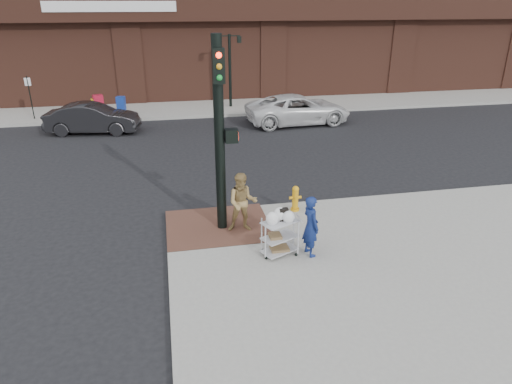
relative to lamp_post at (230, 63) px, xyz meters
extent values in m
plane|color=black|center=(-2.00, -16.00, -2.62)|extent=(220.00, 220.00, 0.00)
cube|color=gray|center=(10.50, 16.00, -2.54)|extent=(65.00, 36.00, 0.15)
cube|color=brown|center=(-2.60, -15.10, -2.46)|extent=(2.80, 2.40, 0.01)
cylinder|color=black|center=(0.00, 0.00, -0.47)|extent=(0.16, 0.16, 4.00)
cube|color=black|center=(0.00, 0.00, 1.43)|extent=(1.20, 0.06, 0.06)
cube|color=black|center=(-0.55, 0.00, 1.23)|extent=(0.22, 0.22, 0.35)
cube|color=black|center=(0.55, 0.00, 1.23)|extent=(0.22, 0.22, 0.35)
cylinder|color=black|center=(-10.50, -1.00, -1.37)|extent=(0.05, 0.05, 2.20)
cylinder|color=black|center=(-2.50, -15.20, 0.03)|extent=(0.26, 0.26, 5.00)
cube|color=black|center=(-2.20, -15.20, 0.08)|extent=(0.32, 0.28, 0.34)
cube|color=#FF260C|center=(-2.04, -15.20, 0.08)|extent=(0.02, 0.18, 0.22)
cube|color=black|center=(-2.50, -15.48, 1.83)|extent=(0.28, 0.18, 0.80)
imported|color=navy|center=(-0.61, -17.04, -1.71)|extent=(0.47, 0.62, 1.52)
imported|color=#9C7F49|center=(-1.98, -15.49, -1.66)|extent=(0.87, 0.73, 1.61)
imported|color=black|center=(-7.17, -3.93, -1.91)|extent=(4.44, 2.10, 1.41)
imported|color=silver|center=(2.86, -4.14, -1.88)|extent=(5.44, 2.78, 1.47)
cube|color=#B2B3B8|center=(-1.32, -16.89, -1.60)|extent=(0.98, 0.79, 0.03)
cube|color=#B2B3B8|center=(-1.32, -16.89, -2.01)|extent=(0.98, 0.79, 0.03)
cube|color=#B2B3B8|center=(-1.32, -16.89, -2.36)|extent=(0.98, 0.79, 0.03)
cube|color=black|center=(-1.23, -16.84, -1.45)|extent=(0.21, 0.13, 0.30)
cube|color=brown|center=(-1.44, -16.89, -1.96)|extent=(0.29, 0.32, 0.08)
cube|color=brown|center=(-1.32, -16.89, -2.32)|extent=(0.44, 0.34, 0.07)
cylinder|color=orange|center=(-0.27, -14.55, -2.43)|extent=(0.25, 0.25, 0.07)
cylinder|color=orange|center=(-0.27, -14.55, -2.11)|extent=(0.18, 0.18, 0.56)
sphere|color=orange|center=(-0.27, -14.55, -1.80)|extent=(0.20, 0.20, 0.20)
cylinder|color=orange|center=(-0.27, -14.55, -2.06)|extent=(0.36, 0.08, 0.08)
cube|color=red|center=(-7.18, -1.21, -1.90)|extent=(0.59, 0.56, 1.14)
cube|color=yellow|center=(-7.36, -1.13, -2.01)|extent=(0.44, 0.41, 0.92)
cube|color=navy|center=(-6.06, -1.04, -1.97)|extent=(0.49, 0.46, 0.99)
camera|label=1|loc=(-3.79, -26.24, 3.22)|focal=32.00mm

